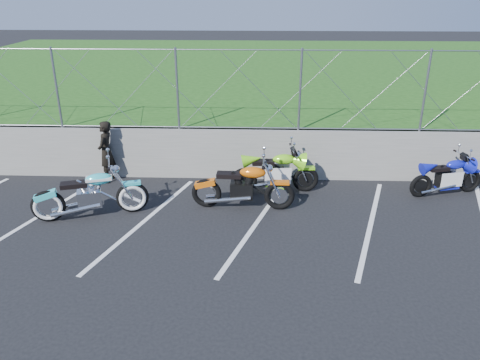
{
  "coord_description": "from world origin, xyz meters",
  "views": [
    {
      "loc": [
        -0.04,
        -7.84,
        4.69
      ],
      "look_at": [
        -0.38,
        1.3,
        0.84
      ],
      "focal_mm": 35.0,
      "sensor_mm": 36.0,
      "label": 1
    }
  ],
  "objects_px": {
    "naked_orange": "(244,188)",
    "sportbike_green": "(276,174)",
    "cruiser_turquoise": "(92,196)",
    "person_standing": "(106,152)",
    "sportbike_blue": "(448,178)"
  },
  "relations": [
    {
      "from": "cruiser_turquoise",
      "to": "person_standing",
      "type": "relative_size",
      "value": 1.51
    },
    {
      "from": "cruiser_turquoise",
      "to": "naked_orange",
      "type": "distance_m",
      "value": 3.3
    },
    {
      "from": "cruiser_turquoise",
      "to": "naked_orange",
      "type": "bearing_deg",
      "value": -7.92
    },
    {
      "from": "cruiser_turquoise",
      "to": "person_standing",
      "type": "distance_m",
      "value": 2.02
    },
    {
      "from": "naked_orange",
      "to": "sportbike_green",
      "type": "distance_m",
      "value": 1.2
    },
    {
      "from": "sportbike_green",
      "to": "person_standing",
      "type": "height_order",
      "value": "person_standing"
    },
    {
      "from": "naked_orange",
      "to": "sportbike_blue",
      "type": "height_order",
      "value": "naked_orange"
    },
    {
      "from": "sportbike_green",
      "to": "person_standing",
      "type": "bearing_deg",
      "value": 168.84
    },
    {
      "from": "cruiser_turquoise",
      "to": "sportbike_green",
      "type": "distance_m",
      "value": 4.26
    },
    {
      "from": "naked_orange",
      "to": "person_standing",
      "type": "distance_m",
      "value": 3.82
    },
    {
      "from": "naked_orange",
      "to": "sportbike_green",
      "type": "height_order",
      "value": "naked_orange"
    },
    {
      "from": "cruiser_turquoise",
      "to": "naked_orange",
      "type": "relative_size",
      "value": 1.03
    },
    {
      "from": "cruiser_turquoise",
      "to": "naked_orange",
      "type": "height_order",
      "value": "cruiser_turquoise"
    },
    {
      "from": "naked_orange",
      "to": "person_standing",
      "type": "height_order",
      "value": "person_standing"
    },
    {
      "from": "cruiser_turquoise",
      "to": "person_standing",
      "type": "xyz_separation_m",
      "value": [
        -0.26,
        1.98,
        0.3
      ]
    }
  ]
}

